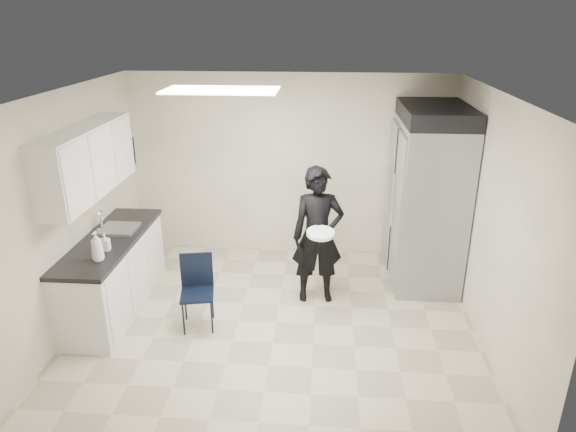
# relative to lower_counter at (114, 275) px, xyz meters

# --- Properties ---
(floor) EXTENTS (4.50, 4.50, 0.00)m
(floor) POSITION_rel_lower_counter_xyz_m (1.95, -0.20, -0.43)
(floor) COLOR #BDB194
(floor) RESTS_ON ground
(ceiling) EXTENTS (4.50, 4.50, 0.00)m
(ceiling) POSITION_rel_lower_counter_xyz_m (1.95, -0.20, 2.17)
(ceiling) COLOR silver
(ceiling) RESTS_ON back_wall
(back_wall) EXTENTS (4.50, 0.00, 4.50)m
(back_wall) POSITION_rel_lower_counter_xyz_m (1.95, 1.80, 0.87)
(back_wall) COLOR beige
(back_wall) RESTS_ON floor
(left_wall) EXTENTS (0.00, 4.00, 4.00)m
(left_wall) POSITION_rel_lower_counter_xyz_m (-0.30, -0.20, 0.87)
(left_wall) COLOR beige
(left_wall) RESTS_ON floor
(right_wall) EXTENTS (0.00, 4.00, 4.00)m
(right_wall) POSITION_rel_lower_counter_xyz_m (4.20, -0.20, 0.87)
(right_wall) COLOR beige
(right_wall) RESTS_ON floor
(ceiling_panel) EXTENTS (1.20, 0.60, 0.02)m
(ceiling_panel) POSITION_rel_lower_counter_xyz_m (1.35, 0.20, 2.14)
(ceiling_panel) COLOR white
(ceiling_panel) RESTS_ON ceiling
(lower_counter) EXTENTS (0.60, 1.90, 0.86)m
(lower_counter) POSITION_rel_lower_counter_xyz_m (0.00, 0.00, 0.00)
(lower_counter) COLOR silver
(lower_counter) RESTS_ON floor
(countertop) EXTENTS (0.64, 1.95, 0.05)m
(countertop) POSITION_rel_lower_counter_xyz_m (0.00, 0.00, 0.46)
(countertop) COLOR black
(countertop) RESTS_ON lower_counter
(sink) EXTENTS (0.42, 0.40, 0.14)m
(sink) POSITION_rel_lower_counter_xyz_m (0.02, 0.25, 0.44)
(sink) COLOR gray
(sink) RESTS_ON countertop
(faucet) EXTENTS (0.02, 0.02, 0.24)m
(faucet) POSITION_rel_lower_counter_xyz_m (-0.18, 0.25, 0.59)
(faucet) COLOR silver
(faucet) RESTS_ON countertop
(upper_cabinets) EXTENTS (0.35, 1.80, 0.75)m
(upper_cabinets) POSITION_rel_lower_counter_xyz_m (-0.13, 0.00, 1.40)
(upper_cabinets) COLOR silver
(upper_cabinets) RESTS_ON left_wall
(towel_dispenser) EXTENTS (0.22, 0.30, 0.35)m
(towel_dispenser) POSITION_rel_lower_counter_xyz_m (-0.19, 1.15, 1.19)
(towel_dispenser) COLOR black
(towel_dispenser) RESTS_ON left_wall
(notice_sticker_left) EXTENTS (0.00, 0.12, 0.07)m
(notice_sticker_left) POSITION_rel_lower_counter_xyz_m (-0.29, -0.10, 0.79)
(notice_sticker_left) COLOR yellow
(notice_sticker_left) RESTS_ON left_wall
(notice_sticker_right) EXTENTS (0.00, 0.12, 0.07)m
(notice_sticker_right) POSITION_rel_lower_counter_xyz_m (-0.29, 0.10, 0.75)
(notice_sticker_right) COLOR yellow
(notice_sticker_right) RESTS_ON left_wall
(commercial_fridge) EXTENTS (0.80, 1.35, 2.10)m
(commercial_fridge) POSITION_rel_lower_counter_xyz_m (3.78, 1.07, 0.62)
(commercial_fridge) COLOR gray
(commercial_fridge) RESTS_ON floor
(fridge_compressor) EXTENTS (0.80, 1.35, 0.20)m
(fridge_compressor) POSITION_rel_lower_counter_xyz_m (3.78, 1.07, 1.77)
(fridge_compressor) COLOR black
(fridge_compressor) RESTS_ON commercial_fridge
(folding_chair) EXTENTS (0.42, 0.42, 0.82)m
(folding_chair) POSITION_rel_lower_counter_xyz_m (1.08, -0.33, -0.02)
(folding_chair) COLOR black
(folding_chair) RESTS_ON floor
(man_tuxedo) EXTENTS (0.67, 0.50, 1.69)m
(man_tuxedo) POSITION_rel_lower_counter_xyz_m (2.40, 0.40, 0.42)
(man_tuxedo) COLOR black
(man_tuxedo) RESTS_ON floor
(bucket_lid) EXTENTS (0.36, 0.36, 0.04)m
(bucket_lid) POSITION_rel_lower_counter_xyz_m (2.43, 0.15, 0.56)
(bucket_lid) COLOR white
(bucket_lid) RESTS_ON man_tuxedo
(soap_bottle_a) EXTENTS (0.13, 0.13, 0.32)m
(soap_bottle_a) POSITION_rel_lower_counter_xyz_m (0.12, -0.55, 0.64)
(soap_bottle_a) COLOR white
(soap_bottle_a) RESTS_ON countertop
(soap_bottle_b) EXTENTS (0.09, 0.10, 0.19)m
(soap_bottle_b) POSITION_rel_lower_counter_xyz_m (0.10, -0.31, 0.58)
(soap_bottle_b) COLOR silver
(soap_bottle_b) RESTS_ON countertop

